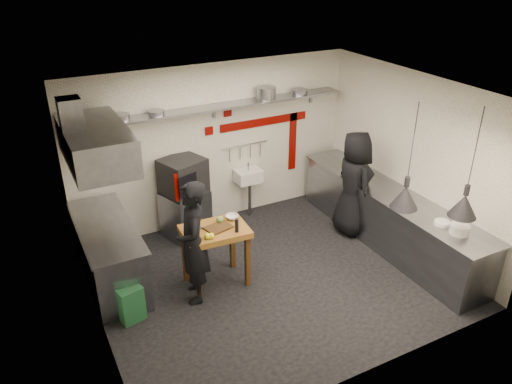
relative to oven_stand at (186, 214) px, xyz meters
name	(u,v)px	position (x,y,z in m)	size (l,w,h in m)	color
floor	(273,277)	(0.71, -1.78, -0.40)	(5.00, 5.00, 0.00)	black
ceiling	(277,95)	(0.71, -1.78, 2.40)	(5.00, 5.00, 0.00)	beige
wall_back	(215,145)	(0.71, 0.32, 1.00)	(5.00, 0.04, 2.80)	silver
wall_front	(374,275)	(0.71, -3.88, 1.00)	(5.00, 0.04, 2.80)	silver
wall_left	(89,239)	(-1.79, -1.78, 1.00)	(0.04, 4.20, 2.80)	silver
wall_right	(412,162)	(3.21, -1.78, 1.00)	(0.04, 4.20, 2.80)	silver
red_band_horiz	(264,122)	(1.66, 0.30, 1.28)	(1.70, 0.02, 0.14)	#680702
red_band_vert	(293,142)	(2.26, 0.30, 0.80)	(0.14, 0.02, 1.10)	#680702
red_tile_a	(228,112)	(0.96, 0.30, 1.55)	(0.14, 0.02, 0.14)	#680702
red_tile_b	(209,131)	(0.61, 0.30, 1.28)	(0.14, 0.02, 0.14)	#680702
back_shelf	(217,107)	(0.71, 0.14, 1.72)	(4.60, 0.34, 0.04)	slate
shelf_bracket_left	(97,128)	(-1.19, 0.29, 1.62)	(0.04, 0.06, 0.24)	slate
shelf_bracket_mid	(214,111)	(0.71, 0.29, 1.62)	(0.04, 0.06, 0.24)	slate
shelf_bracket_right	(311,96)	(2.61, 0.29, 1.62)	(0.04, 0.06, 0.24)	slate
pan_far_left	(121,117)	(-0.84, 0.14, 1.79)	(0.25, 0.25, 0.09)	slate
pan_mid_left	(156,113)	(-0.31, 0.14, 1.78)	(0.25, 0.25, 0.07)	slate
stock_pot	(266,93)	(1.61, 0.14, 1.84)	(0.33, 0.33, 0.20)	slate
pan_right	(299,92)	(2.27, 0.14, 1.78)	(0.29, 0.29, 0.08)	slate
oven_stand	(186,214)	(0.00, 0.00, 0.00)	(0.67, 0.61, 0.80)	slate
combi_oven	(183,176)	(0.01, 0.03, 0.69)	(0.64, 0.60, 0.58)	black
oven_door	(188,183)	(-0.01, -0.26, 0.69)	(0.54, 0.03, 0.46)	#680702
oven_glass	(188,185)	(-0.04, -0.33, 0.69)	(0.35, 0.02, 0.34)	black
hand_sink	(248,176)	(1.26, 0.14, 0.38)	(0.46, 0.34, 0.22)	silver
sink_tap	(248,167)	(1.26, 0.14, 0.56)	(0.03, 0.03, 0.14)	slate
sink_drain	(250,199)	(1.26, 0.10, -0.06)	(0.06, 0.06, 0.66)	slate
utensil_rail	(245,145)	(1.26, 0.28, 0.92)	(0.02, 0.02, 0.90)	slate
counter_right	(388,219)	(2.86, -1.78, 0.05)	(0.70, 3.80, 0.90)	slate
counter_right_top	(392,193)	(2.86, -1.78, 0.52)	(0.76, 3.90, 0.03)	slate
plate_stack	(459,229)	(2.83, -3.17, 0.60)	(0.26, 0.26, 0.13)	silver
small_bowl_right	(442,223)	(2.81, -2.88, 0.56)	(0.22, 0.22, 0.05)	silver
counter_left	(109,254)	(-1.44, -0.73, 0.05)	(0.70, 1.90, 0.90)	slate
counter_left_top	(105,227)	(-1.44, -0.73, 0.52)	(0.76, 2.00, 0.03)	slate
extractor_hood	(96,144)	(-1.39, -0.73, 1.75)	(0.78, 1.60, 0.50)	slate
hood_duct	(71,118)	(-1.64, -0.73, 2.15)	(0.28, 0.28, 0.50)	slate
green_bin	(129,302)	(-1.41, -1.68, -0.15)	(0.31, 0.31, 0.50)	#1C532E
prep_table	(216,256)	(-0.09, -1.50, 0.06)	(0.92, 0.64, 0.92)	#946227
cutting_board	(219,227)	(-0.03, -1.51, 0.53)	(0.36, 0.26, 0.03)	#472C14
pepper_mill	(237,226)	(0.15, -1.72, 0.62)	(0.05, 0.05, 0.20)	black
lemon_a	(207,236)	(-0.28, -1.69, 0.56)	(0.09, 0.09, 0.09)	yellow
lemon_b	(211,236)	(-0.22, -1.71, 0.56)	(0.08, 0.08, 0.08)	yellow
veg_ball	(220,219)	(0.05, -1.37, 0.57)	(0.10, 0.10, 0.10)	#628E40
steel_tray	(196,228)	(-0.33, -1.39, 0.54)	(0.17, 0.12, 0.03)	slate
bowl	(232,217)	(0.25, -1.36, 0.55)	(0.19, 0.19, 0.06)	silver
heat_lamp_near	(411,157)	(2.07, -2.83, 1.68)	(0.37, 0.37, 1.44)	black
heat_lamp_far	(472,164)	(2.61, -3.32, 1.67)	(0.36, 0.36, 1.47)	black
chef_left	(193,243)	(-0.47, -1.66, 0.49)	(0.65, 0.43, 1.78)	black
chef_right	(354,184)	(2.56, -1.20, 0.51)	(0.89, 0.58, 1.81)	black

